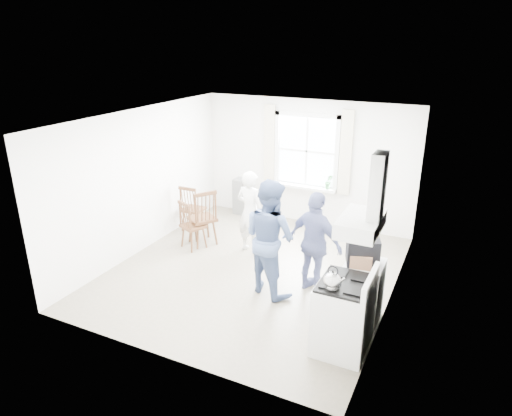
{
  "coord_description": "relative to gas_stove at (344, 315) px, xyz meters",
  "views": [
    {
      "loc": [
        3.03,
        -6.21,
        3.75
      ],
      "look_at": [
        -0.06,
        0.2,
        1.07
      ],
      "focal_mm": 32.0,
      "sensor_mm": 36.0,
      "label": 1
    }
  ],
  "objects": [
    {
      "name": "gas_stove",
      "position": [
        0.0,
        0.0,
        0.0
      ],
      "size": [
        0.68,
        0.76,
        1.12
      ],
      "color": "white",
      "rests_on": "ground"
    },
    {
      "name": "windsor_chair_c",
      "position": [
        -3.19,
        1.86,
        0.19
      ],
      "size": [
        0.64,
        0.64,
        1.11
      ],
      "color": "#482917",
      "rests_on": "ground"
    },
    {
      "name": "person_left",
      "position": [
        -2.31,
        2.01,
        0.29
      ],
      "size": [
        0.65,
        0.65,
        1.55
      ],
      "primitive_type": "imported",
      "rotation": [
        0.0,
        0.0,
        2.97
      ],
      "color": "silver",
      "rests_on": "ground"
    },
    {
      "name": "person_right",
      "position": [
        -0.8,
        1.19,
        0.33
      ],
      "size": [
        1.2,
        1.2,
        1.62
      ],
      "primitive_type": "imported",
      "rotation": [
        0.0,
        0.0,
        2.82
      ],
      "color": "navy",
      "rests_on": "ground"
    },
    {
      "name": "potted_plant",
      "position": [
        -1.38,
        3.71,
        0.52
      ],
      "size": [
        0.22,
        0.22,
        0.3
      ],
      "primitive_type": "imported",
      "rotation": [
        0.0,
        0.0,
        0.43
      ],
      "color": "#33743B",
      "rests_on": "window_assembly"
    },
    {
      "name": "person_mid",
      "position": [
        -1.42,
        0.88,
        0.43
      ],
      "size": [
        1.16,
        1.16,
        1.82
      ],
      "primitive_type": "imported",
      "rotation": [
        0.0,
        0.0,
        2.74
      ],
      "color": "#4B608C",
      "rests_on": "ground"
    },
    {
      "name": "shelf_unit",
      "position": [
        -3.31,
        3.68,
        -0.08
      ],
      "size": [
        0.4,
        0.3,
        0.8
      ],
      "primitive_type": "cube",
      "color": "gray",
      "rests_on": "ground"
    },
    {
      "name": "room_shell",
      "position": [
        -1.91,
        1.35,
        0.82
      ],
      "size": [
        4.62,
        5.12,
        2.64
      ],
      "color": "gray",
      "rests_on": "ground"
    },
    {
      "name": "windsor_chair_a",
      "position": [
        -3.81,
        2.31,
        0.11
      ],
      "size": [
        0.41,
        0.4,
        0.97
      ],
      "color": "#482917",
      "rests_on": "ground"
    },
    {
      "name": "cardboard_box",
      "position": [
        0.05,
        0.57,
        0.51
      ],
      "size": [
        0.3,
        0.23,
        0.18
      ],
      "primitive_type": "cube",
      "rotation": [
        0.0,
        0.0,
        0.1
      ],
      "color": "#946547",
      "rests_on": "low_cabinet"
    },
    {
      "name": "low_cabinet",
      "position": [
        0.07,
        0.7,
        -0.03
      ],
      "size": [
        0.5,
        0.55,
        0.9
      ],
      "primitive_type": "cube",
      "color": "white",
      "rests_on": "ground"
    },
    {
      "name": "range_hood",
      "position": [
        0.16,
        -0.0,
        1.42
      ],
      "size": [
        0.45,
        0.76,
        0.94
      ],
      "color": "white",
      "rests_on": "room_shell"
    },
    {
      "name": "stereo_stack",
      "position": [
        0.02,
        0.69,
        0.6
      ],
      "size": [
        0.51,
        0.49,
        0.37
      ],
      "color": "black",
      "rests_on": "low_cabinet"
    },
    {
      "name": "window_assembly",
      "position": [
        -1.91,
        3.8,
        0.98
      ],
      "size": [
        1.88,
        0.24,
        1.7
      ],
      "color": "white",
      "rests_on": "room_shell"
    },
    {
      "name": "kettle",
      "position": [
        -0.12,
        -0.21,
        0.57
      ],
      "size": [
        0.21,
        0.21,
        0.3
      ],
      "color": "silver",
      "rests_on": "gas_stove"
    },
    {
      "name": "windsor_chair_b",
      "position": [
        -3.39,
        1.6,
        0.09
      ],
      "size": [
        0.52,
        0.52,
        0.95
      ],
      "color": "#482917",
      "rests_on": "ground"
    }
  ]
}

